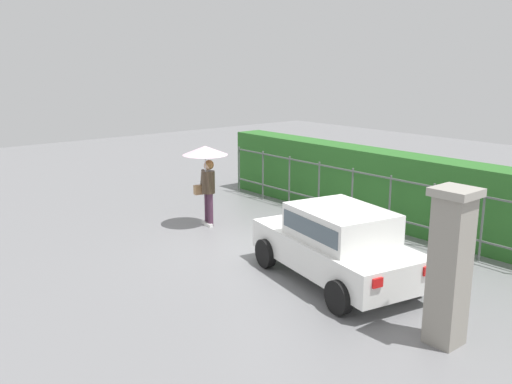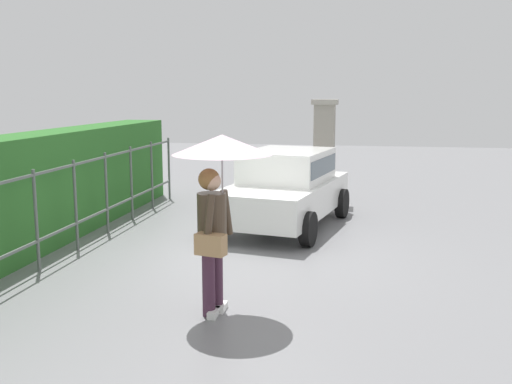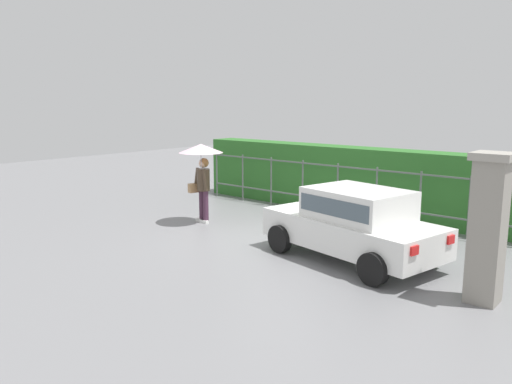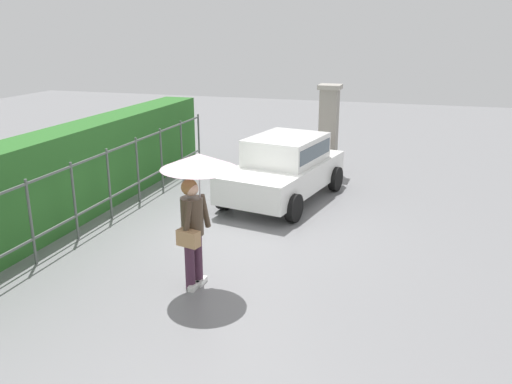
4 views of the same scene
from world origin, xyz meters
name	(u,v)px [view 1 (image 1 of 4)]	position (x,y,z in m)	size (l,w,h in m)	color
ground_plane	(274,250)	(0.00, 0.00, 0.00)	(40.00, 40.00, 0.00)	slate
car	(337,242)	(2.11, -0.25, 0.80)	(3.95, 2.43, 1.48)	white
pedestrian	(206,163)	(-2.55, -0.06, 1.65)	(1.15, 1.15, 2.11)	#47283D
gate_pillar	(450,266)	(4.81, -0.80, 1.24)	(0.60, 0.60, 2.42)	gray
fence_section	(352,194)	(-0.24, 2.93, 0.82)	(9.58, 0.05, 1.50)	#59605B
hedge_row	(372,185)	(-0.24, 3.72, 0.95)	(10.53, 0.90, 1.90)	#2D6B28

